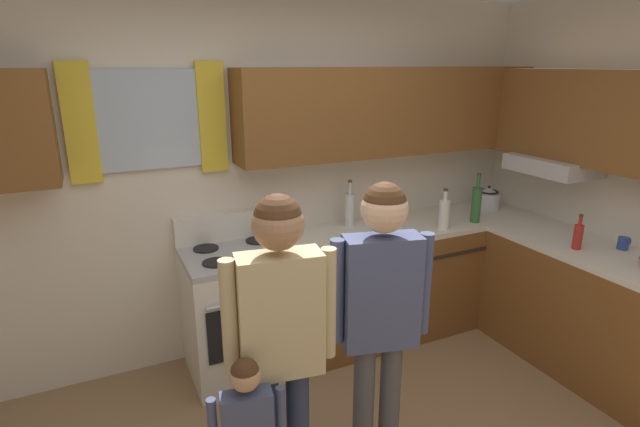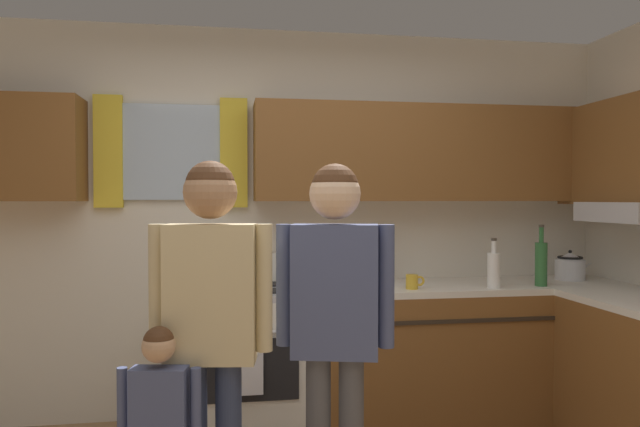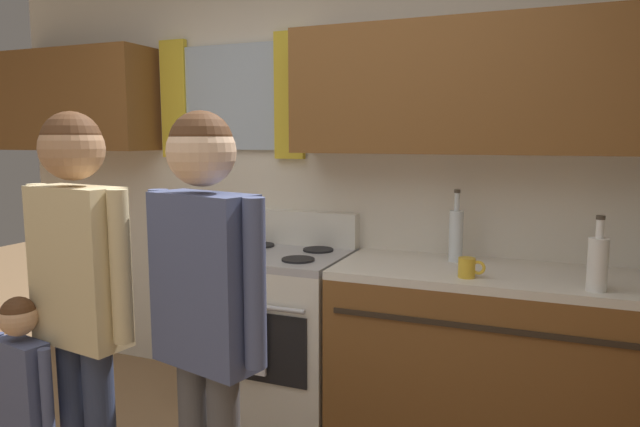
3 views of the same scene
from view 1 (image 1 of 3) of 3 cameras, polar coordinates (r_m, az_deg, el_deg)
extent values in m
cube|color=silver|center=(3.63, -7.93, 3.96)|extent=(4.60, 0.10, 2.60)
cube|color=silver|center=(3.35, -19.24, 10.18)|extent=(0.62, 0.03, 0.62)
cube|color=yellow|center=(3.31, -26.14, 9.34)|extent=(0.18, 0.04, 0.72)
cube|color=yellow|center=(3.40, -12.44, 10.82)|extent=(0.18, 0.04, 0.72)
cube|color=brown|center=(3.83, 8.60, 11.67)|extent=(2.45, 0.32, 0.64)
cube|color=brown|center=(4.03, 27.53, 10.02)|extent=(0.32, 1.47, 0.65)
cube|color=#B7B7BC|center=(4.09, 25.35, 5.10)|extent=(0.40, 0.60, 0.12)
cube|color=brown|center=(4.14, 10.75, -7.24)|extent=(2.14, 0.62, 0.86)
cube|color=silver|center=(3.98, 11.10, -1.32)|extent=(2.14, 0.62, 0.04)
cube|color=brown|center=(3.98, 29.40, -10.35)|extent=(0.62, 1.56, 0.86)
cube|color=silver|center=(3.81, 30.38, -4.28)|extent=(0.62, 1.56, 0.04)
cube|color=#2D2319|center=(3.80, 13.77, -4.95)|extent=(2.02, 0.01, 0.02)
cube|color=silver|center=(3.55, -9.12, -11.46)|extent=(0.74, 0.62, 0.86)
cube|color=black|center=(3.26, -7.54, -13.13)|extent=(0.62, 0.01, 0.36)
cylinder|color=#ADADB2|center=(3.14, -7.55, -9.87)|extent=(0.62, 0.02, 0.02)
cube|color=#ADADB2|center=(3.36, -9.48, -4.70)|extent=(0.74, 0.62, 0.04)
cube|color=silver|center=(3.57, -10.80, -1.43)|extent=(0.74, 0.08, 0.20)
cylinder|color=black|center=(3.19, -12.00, -5.59)|extent=(0.17, 0.17, 0.01)
cylinder|color=black|center=(3.28, -5.74, -4.62)|extent=(0.17, 0.17, 0.01)
cylinder|color=black|center=(3.44, -13.10, -3.98)|extent=(0.17, 0.17, 0.01)
cylinder|color=black|center=(3.52, -7.25, -3.13)|extent=(0.17, 0.17, 0.01)
cube|color=silver|center=(3.21, -7.36, -12.81)|extent=(0.20, 0.02, 0.34)
cylinder|color=white|center=(3.84, 14.20, -0.14)|extent=(0.08, 0.08, 0.22)
cylinder|color=white|center=(3.80, 14.36, 2.00)|extent=(0.03, 0.03, 0.08)
cylinder|color=#3F382D|center=(3.79, 14.41, 2.67)|extent=(0.03, 0.03, 0.02)
cylinder|color=#2D6633|center=(4.07, 17.68, 0.96)|extent=(0.08, 0.08, 0.28)
cylinder|color=#2D6633|center=(4.02, 17.92, 3.54)|extent=(0.03, 0.03, 0.10)
cylinder|color=#3F382D|center=(4.01, 17.99, 4.33)|extent=(0.03, 0.03, 0.02)
cylinder|color=red|center=(3.76, 27.74, -2.43)|extent=(0.06, 0.06, 0.17)
cylinder|color=red|center=(3.73, 27.98, -0.76)|extent=(0.02, 0.02, 0.06)
cylinder|color=#3F382D|center=(3.72, 28.06, -0.21)|extent=(0.03, 0.03, 0.02)
cylinder|color=silver|center=(3.78, 3.45, 0.38)|extent=(0.07, 0.07, 0.26)
cylinder|color=silver|center=(3.73, 3.50, 2.96)|extent=(0.03, 0.03, 0.09)
cylinder|color=#3F382D|center=(3.72, 3.51, 3.76)|extent=(0.03, 0.03, 0.02)
cylinder|color=#2D479E|center=(3.92, 31.75, -2.96)|extent=(0.07, 0.07, 0.08)
torus|color=#2D479E|center=(3.96, 32.14, -2.79)|extent=(0.06, 0.01, 0.06)
cylinder|color=gold|center=(3.59, 7.29, -2.06)|extent=(0.08, 0.08, 0.09)
torus|color=gold|center=(3.61, 7.96, -1.88)|extent=(0.06, 0.01, 0.06)
cylinder|color=silver|center=(4.49, 18.89, 1.38)|extent=(0.20, 0.20, 0.14)
cone|color=silver|center=(4.47, 19.00, 2.55)|extent=(0.18, 0.18, 0.05)
sphere|color=black|center=(4.46, 19.04, 2.92)|extent=(0.02, 0.02, 0.02)
cone|color=silver|center=(4.57, 20.10, 1.89)|extent=(0.09, 0.04, 0.07)
torus|color=black|center=(4.47, 18.99, 2.43)|extent=(0.17, 0.17, 0.02)
cube|color=#D1BC8C|center=(2.16, -4.63, -11.66)|extent=(0.38, 0.21, 0.56)
cylinder|color=#D1BC8C|center=(2.20, 0.98, -10.39)|extent=(0.07, 0.07, 0.52)
cylinder|color=#D1BC8C|center=(2.12, -10.50, -11.79)|extent=(0.07, 0.07, 0.52)
sphere|color=#A87A56|center=(2.00, -4.91, -1.26)|extent=(0.22, 0.22, 0.22)
sphere|color=#4C2D19|center=(1.99, -4.93, -0.51)|extent=(0.20, 0.20, 0.20)
cylinder|color=#4C4C51|center=(2.76, 8.04, -21.58)|extent=(0.11, 0.11, 0.79)
cylinder|color=#4C4C51|center=(2.73, 5.04, -22.06)|extent=(0.11, 0.11, 0.79)
cube|color=#47517A|center=(2.38, 7.10, -9.02)|extent=(0.39, 0.24, 0.56)
cylinder|color=#47517A|center=(2.44, 11.99, -7.98)|extent=(0.07, 0.07, 0.52)
cylinder|color=#47517A|center=(2.31, 1.97, -9.06)|extent=(0.07, 0.07, 0.52)
sphere|color=beige|center=(2.23, 7.48, 0.46)|extent=(0.22, 0.22, 0.22)
sphere|color=#4C2D19|center=(2.22, 7.51, 1.14)|extent=(0.20, 0.20, 0.20)
cube|color=#47517A|center=(2.28, -8.39, -23.32)|extent=(0.23, 0.13, 0.33)
cylinder|color=#47517A|center=(2.29, -4.55, -22.61)|extent=(0.04, 0.04, 0.31)
sphere|color=tan|center=(2.13, -8.70, -18.13)|extent=(0.13, 0.13, 0.13)
sphere|color=#4C2D19|center=(2.12, -8.72, -17.77)|extent=(0.12, 0.12, 0.12)
camera|label=2|loc=(1.15, 92.68, -37.19)|focal=32.66mm
camera|label=3|loc=(2.27, 54.11, -5.31)|focal=31.58mm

